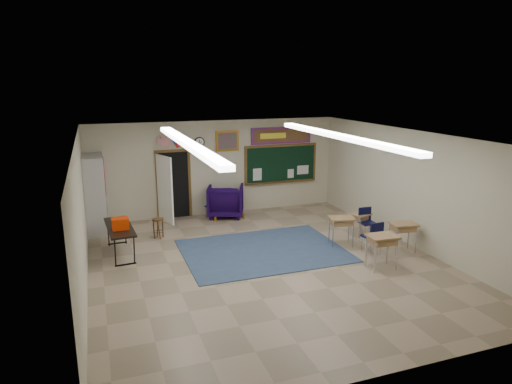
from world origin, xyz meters
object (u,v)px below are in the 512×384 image
object	(u,v)px
wingback_armchair	(226,201)
wooden_stool	(158,228)
student_desk_front_right	(361,223)
student_desk_front_left	(341,230)
folding_table	(120,239)

from	to	relation	value
wingback_armchair	wooden_stool	xyz separation A→B (m)	(-2.31, -1.39, -0.22)
student_desk_front_right	wooden_stool	xyz separation A→B (m)	(-5.34, 1.67, -0.07)
student_desk_front_left	wooden_stool	size ratio (longest dim) A/B	1.39
folding_table	wingback_armchair	bearing A→B (deg)	30.51
wingback_armchair	folding_table	xyz separation A→B (m)	(-3.36, -2.28, -0.11)
wingback_armchair	student_desk_front_left	bearing A→B (deg)	141.03
student_desk_front_left	student_desk_front_right	distance (m)	1.05
wingback_armchair	folding_table	size ratio (longest dim) A/B	0.62
student_desk_front_left	folding_table	world-z (taller)	folding_table
wingback_armchair	student_desk_front_right	bearing A→B (deg)	155.09
folding_table	wooden_stool	bearing A→B (deg)	36.82
student_desk_front_right	wooden_stool	bearing A→B (deg)	144.47
wooden_stool	student_desk_front_right	bearing A→B (deg)	-17.38
student_desk_front_right	wooden_stool	distance (m)	5.59
student_desk_front_left	wingback_armchair	bearing A→B (deg)	134.69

